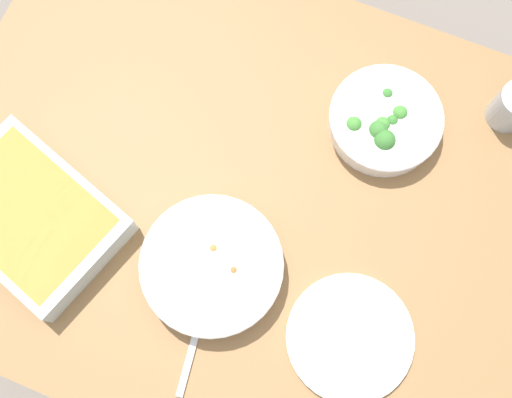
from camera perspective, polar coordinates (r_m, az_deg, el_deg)
name	(u,v)px	position (r m, az deg, el deg)	size (l,w,h in m)	color
ground_plane	(256,262)	(1.88, 0.00, -5.67)	(6.00, 6.00, 0.00)	slate
dining_table	(256,211)	(1.24, 0.00, -1.04)	(1.20, 0.90, 0.74)	olive
stew_bowl	(212,266)	(1.10, -3.96, -6.06)	(0.25, 0.25, 0.06)	white
broccoli_bowl	(385,121)	(1.19, 11.48, 6.88)	(0.21, 0.21, 0.07)	white
baking_dish	(31,217)	(1.18, -19.58, -1.49)	(0.35, 0.30, 0.06)	silver
drink_cup	(512,108)	(1.26, 22.00, 7.63)	(0.07, 0.07, 0.08)	#B2BCC6
side_plate	(350,337)	(1.12, 8.44, -12.20)	(0.22, 0.22, 0.01)	white
spoon_by_stew	(197,330)	(1.12, -5.36, -11.63)	(0.04, 0.18, 0.01)	silver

